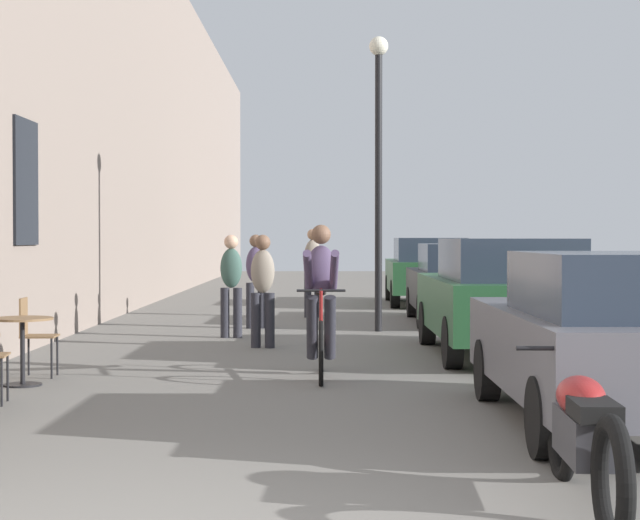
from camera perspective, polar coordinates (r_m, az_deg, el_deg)
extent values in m
cube|color=gray|center=(19.73, -12.71, 9.45)|extent=(0.50, 68.00, 8.80)
cube|color=black|center=(14.86, -15.66, 4.06)|extent=(0.04, 1.10, 1.70)
cylinder|color=black|center=(10.61, -16.58, -6.09)|extent=(0.02, 0.02, 0.45)
cylinder|color=black|center=(11.70, -15.82, -6.47)|extent=(0.40, 0.40, 0.02)
cylinder|color=black|center=(11.65, -15.83, -4.78)|extent=(0.05, 0.05, 0.67)
cylinder|color=brown|center=(11.62, -15.84, -3.06)|extent=(0.64, 0.64, 0.02)
cylinder|color=black|center=(12.46, -14.07, -5.00)|extent=(0.02, 0.02, 0.45)
cylinder|color=black|center=(12.14, -14.36, -5.16)|extent=(0.02, 0.02, 0.45)
cylinder|color=black|center=(12.52, -15.52, -4.97)|extent=(0.02, 0.02, 0.45)
cylinder|color=black|center=(12.21, -15.86, -5.13)|extent=(0.02, 0.02, 0.45)
cube|color=brown|center=(12.31, -14.96, -3.98)|extent=(0.40, 0.40, 0.02)
cube|color=brown|center=(12.33, -15.78, -2.95)|extent=(0.04, 0.34, 0.42)
torus|color=black|center=(11.28, -0.08, -5.07)|extent=(0.05, 0.71, 0.71)
torus|color=black|center=(12.33, -0.08, -4.53)|extent=(0.05, 0.71, 0.71)
cylinder|color=maroon|center=(12.21, -0.08, -3.24)|extent=(0.04, 0.21, 0.58)
cylinder|color=maroon|center=(11.69, -0.08, -1.80)|extent=(0.04, 0.82, 0.14)
cylinder|color=maroon|center=(11.28, -0.08, -3.36)|extent=(0.04, 0.09, 0.67)
cylinder|color=maroon|center=(11.83, -0.08, -4.58)|extent=(0.04, 1.00, 0.12)
cylinder|color=black|center=(11.28, -0.08, -1.65)|extent=(0.52, 0.03, 0.03)
ellipsoid|color=black|center=(12.10, -0.08, -1.79)|extent=(0.12, 0.24, 0.06)
ellipsoid|color=#4C3D5B|center=(12.01, -0.08, -0.50)|extent=(0.34, 0.35, 0.59)
sphere|color=brown|center=(11.97, -0.08, 1.38)|extent=(0.22, 0.22, 0.22)
cylinder|color=#26262D|center=(11.97, 0.40, -3.65)|extent=(0.13, 0.40, 0.75)
cylinder|color=#26262D|center=(11.97, -0.56, -3.65)|extent=(0.13, 0.40, 0.75)
cylinder|color=#4C3D5B|center=(11.62, 0.62, -0.59)|extent=(0.11, 0.75, 0.48)
cylinder|color=#4C3D5B|center=(11.62, -0.78, -0.59)|extent=(0.11, 0.75, 0.48)
cylinder|color=#26262D|center=(15.08, -3.61, -3.25)|extent=(0.14, 0.14, 0.78)
cylinder|color=#26262D|center=(15.05, -2.85, -3.26)|extent=(0.14, 0.14, 0.78)
ellipsoid|color=gray|center=(15.03, -3.23, -0.60)|extent=(0.36, 0.27, 0.62)
sphere|color=brown|center=(15.02, -3.24, 0.95)|extent=(0.22, 0.22, 0.22)
cylinder|color=#26262D|center=(16.59, -4.58, -2.85)|extent=(0.14, 0.14, 0.78)
cylinder|color=#26262D|center=(16.62, -5.27, -2.84)|extent=(0.14, 0.14, 0.78)
ellipsoid|color=#38564C|center=(16.57, -4.93, -0.43)|extent=(0.36, 0.26, 0.62)
sphere|color=tan|center=(16.56, -4.93, 0.98)|extent=(0.22, 0.22, 0.22)
cylinder|color=#26262D|center=(18.29, -3.29, -2.46)|extent=(0.14, 0.14, 0.79)
cylinder|color=#26262D|center=(18.28, -3.91, -2.46)|extent=(0.14, 0.14, 0.79)
ellipsoid|color=#4C3D5B|center=(18.26, -3.60, -0.26)|extent=(0.37, 0.28, 0.62)
sphere|color=brown|center=(18.25, -3.60, 1.03)|extent=(0.22, 0.22, 0.22)
cylinder|color=#26262D|center=(20.75, -0.25, -1.93)|extent=(0.14, 0.14, 0.85)
cylinder|color=#26262D|center=(20.72, -0.80, -1.93)|extent=(0.14, 0.14, 0.85)
ellipsoid|color=gray|center=(20.71, -0.53, 0.17)|extent=(0.37, 0.29, 0.67)
sphere|color=#A57A5B|center=(20.71, -0.53, 1.38)|extent=(0.22, 0.22, 0.22)
cylinder|color=black|center=(17.68, 3.03, 3.60)|extent=(0.12, 0.12, 4.60)
sphere|color=silver|center=(17.94, 3.04, 11.41)|extent=(0.32, 0.32, 0.32)
cube|color=#595960|center=(9.16, 14.89, -4.72)|extent=(1.71, 4.08, 0.66)
cube|color=#283342|center=(8.64, 15.73, -1.24)|extent=(1.43, 2.21, 0.49)
cylinder|color=black|center=(10.35, 8.85, -5.86)|extent=(0.19, 0.59, 0.59)
cylinder|color=black|center=(7.73, 11.86, -8.28)|extent=(0.19, 0.59, 0.59)
cube|color=#23512D|center=(14.26, 9.54, -2.40)|extent=(1.82, 4.37, 0.71)
cube|color=#283342|center=(13.72, 9.93, 0.04)|extent=(1.52, 2.36, 0.53)
cylinder|color=black|center=(15.59, 5.65, -3.39)|extent=(0.21, 0.63, 0.63)
cylinder|color=black|center=(15.85, 11.58, -3.33)|extent=(0.21, 0.63, 0.63)
cylinder|color=black|center=(12.74, 7.00, -4.42)|extent=(0.21, 0.63, 0.63)
cylinder|color=black|center=(13.05, 14.19, -4.32)|extent=(0.21, 0.63, 0.63)
cube|color=black|center=(19.65, 7.34, -1.53)|extent=(1.76, 4.11, 0.66)
cube|color=#283342|center=(19.14, 7.51, 0.13)|extent=(1.46, 2.23, 0.49)
cylinder|color=black|center=(20.94, 4.83, -2.26)|extent=(0.20, 0.59, 0.59)
cylinder|color=black|center=(21.10, 9.01, -2.25)|extent=(0.20, 0.59, 0.59)
cylinder|color=black|center=(18.25, 5.41, -2.78)|extent=(0.20, 0.59, 0.59)
cylinder|color=black|center=(18.44, 10.19, -2.75)|extent=(0.20, 0.59, 0.59)
cube|color=#23512D|center=(24.95, 5.66, -0.84)|extent=(1.92, 4.41, 0.71)
cube|color=#283342|center=(24.41, 5.75, 0.57)|extent=(1.58, 2.40, 0.53)
cylinder|color=black|center=(26.35, 3.63, -1.50)|extent=(0.22, 0.63, 0.63)
cylinder|color=black|center=(26.47, 7.19, -1.50)|extent=(0.22, 0.63, 0.63)
cylinder|color=black|center=(23.48, 3.92, -1.84)|extent=(0.22, 0.63, 0.63)
cylinder|color=black|center=(23.61, 7.92, -1.83)|extent=(0.22, 0.63, 0.63)
torus|color=black|center=(7.21, 12.70, -8.92)|extent=(0.12, 0.69, 0.69)
torus|color=black|center=(5.82, 15.30, -11.39)|extent=(0.13, 0.70, 0.70)
cube|color=#333338|center=(6.49, 13.86, -9.16)|extent=(0.27, 0.77, 0.28)
ellipsoid|color=maroon|center=(6.55, 13.70, -7.12)|extent=(0.30, 0.53, 0.24)
cube|color=black|center=(6.19, 14.39, -7.80)|extent=(0.26, 0.45, 0.10)
cylinder|color=black|center=(7.04, 12.87, -4.65)|extent=(0.62, 0.06, 0.03)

